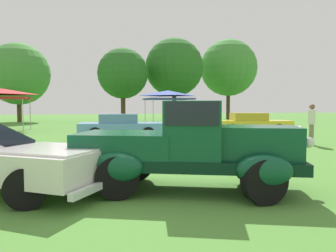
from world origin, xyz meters
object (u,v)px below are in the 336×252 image
(show_car_yellow, at_px, (251,124))
(canopy_tent_left_field, at_px, (1,93))
(neighbor_convertible, at_px, (5,160))
(show_car_skyblue, at_px, (122,127))
(spectator_near_truck, at_px, (312,123))
(canopy_tent_center_field, at_px, (168,94))
(feature_pickup_truck, at_px, (189,146))

(show_car_yellow, height_order, canopy_tent_left_field, canopy_tent_left_field)
(show_car_yellow, bearing_deg, canopy_tent_left_field, 156.16)
(neighbor_convertible, relative_size, show_car_skyblue, 1.07)
(spectator_near_truck, bearing_deg, canopy_tent_left_field, 141.18)
(canopy_tent_center_field, bearing_deg, show_car_yellow, -62.89)
(show_car_skyblue, distance_m, spectator_near_truck, 8.44)
(show_car_yellow, relative_size, spectator_near_truck, 2.63)
(neighbor_convertible, xyz_separation_m, canopy_tent_center_field, (7.48, 15.80, 1.84))
(show_car_yellow, bearing_deg, canopy_tent_center_field, 117.11)
(canopy_tent_left_field, bearing_deg, spectator_near_truck, -38.82)
(neighbor_convertible, distance_m, canopy_tent_left_field, 16.32)
(spectator_near_truck, relative_size, canopy_tent_left_field, 0.51)
(neighbor_convertible, bearing_deg, spectator_near_truck, 23.73)
(show_car_skyblue, bearing_deg, canopy_tent_left_field, 134.26)
(neighbor_convertible, relative_size, canopy_tent_center_field, 1.47)
(feature_pickup_truck, relative_size, canopy_tent_left_field, 1.32)
(feature_pickup_truck, bearing_deg, spectator_near_truck, 37.77)
(canopy_tent_center_field, bearing_deg, spectator_near_truck, -74.56)
(show_car_yellow, xyz_separation_m, canopy_tent_center_field, (-3.14, 6.13, 1.82))
(feature_pickup_truck, bearing_deg, show_car_skyblue, 90.25)
(show_car_skyblue, height_order, spectator_near_truck, spectator_near_truck)
(feature_pickup_truck, height_order, canopy_tent_left_field, canopy_tent_left_field)
(feature_pickup_truck, bearing_deg, neighbor_convertible, 164.62)
(spectator_near_truck, bearing_deg, show_car_skyblue, 149.05)
(neighbor_convertible, bearing_deg, canopy_tent_left_field, 102.02)
(canopy_tent_left_field, xyz_separation_m, canopy_tent_center_field, (10.86, -0.06, -0.00))
(show_car_skyblue, distance_m, canopy_tent_left_field, 9.78)
(feature_pickup_truck, bearing_deg, canopy_tent_left_field, 111.91)
(neighbor_convertible, relative_size, show_car_yellow, 1.03)
(feature_pickup_truck, xyz_separation_m, show_car_yellow, (7.24, 10.60, -0.26))
(neighbor_convertible, height_order, canopy_tent_left_field, canopy_tent_left_field)
(spectator_near_truck, bearing_deg, feature_pickup_truck, -142.23)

